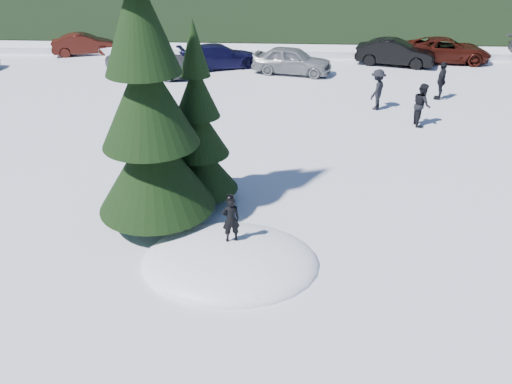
# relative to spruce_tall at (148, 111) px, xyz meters

# --- Properties ---
(ground) EXTENTS (200.00, 200.00, 0.00)m
(ground) POSITION_rel_spruce_tall_xyz_m (2.20, -1.80, -3.32)
(ground) COLOR white
(ground) RESTS_ON ground
(snow_mound) EXTENTS (4.48, 3.52, 0.96)m
(snow_mound) POSITION_rel_spruce_tall_xyz_m (2.20, -1.80, -3.32)
(snow_mound) COLOR white
(snow_mound) RESTS_ON ground
(spruce_tall) EXTENTS (3.20, 3.20, 8.60)m
(spruce_tall) POSITION_rel_spruce_tall_xyz_m (0.00, 0.00, 0.00)
(spruce_tall) COLOR black
(spruce_tall) RESTS_ON ground
(spruce_short) EXTENTS (2.20, 2.20, 5.37)m
(spruce_short) POSITION_rel_spruce_tall_xyz_m (1.00, 1.40, -1.22)
(spruce_short) COLOR black
(spruce_short) RESTS_ON ground
(child_skier) EXTENTS (0.52, 0.42, 1.22)m
(child_skier) POSITION_rel_spruce_tall_xyz_m (2.21, -1.50, -2.23)
(child_skier) COLOR black
(child_skier) RESTS_ON snow_mound
(adult_0) EXTENTS (0.73, 0.91, 1.78)m
(adult_0) POSITION_rel_spruce_tall_xyz_m (9.14, 8.45, -2.43)
(adult_0) COLOR black
(adult_0) RESTS_ON ground
(adult_1) EXTENTS (0.79, 1.14, 1.79)m
(adult_1) POSITION_rel_spruce_tall_xyz_m (10.91, 12.16, -2.42)
(adult_1) COLOR black
(adult_1) RESTS_ON ground
(adult_2) EXTENTS (1.15, 1.36, 1.82)m
(adult_2) POSITION_rel_spruce_tall_xyz_m (7.61, 10.45, -2.41)
(adult_2) COLOR black
(adult_2) RESTS_ON ground
(car_1) EXTENTS (4.27, 2.65, 1.33)m
(car_1) POSITION_rel_spruce_tall_xyz_m (-9.69, 20.43, -2.65)
(car_1) COLOR #340F09
(car_1) RESTS_ON ground
(car_2) EXTENTS (5.75, 4.01, 1.46)m
(car_2) POSITION_rel_spruce_tall_xyz_m (-4.02, 15.83, -2.59)
(car_2) COLOR #53555B
(car_2) RESTS_ON ground
(car_3) EXTENTS (5.12, 3.60, 1.38)m
(car_3) POSITION_rel_spruce_tall_xyz_m (-0.51, 17.49, -2.63)
(car_3) COLOR black
(car_3) RESTS_ON ground
(car_4) EXTENTS (4.75, 2.76, 1.52)m
(car_4) POSITION_rel_spruce_tall_xyz_m (3.78, 16.43, -2.56)
(car_4) COLOR gray
(car_4) RESTS_ON ground
(car_5) EXTENTS (4.85, 2.81, 1.51)m
(car_5) POSITION_rel_spruce_tall_xyz_m (9.96, 18.78, -2.56)
(car_5) COLOR black
(car_5) RESTS_ON ground
(car_6) EXTENTS (5.39, 2.78, 1.45)m
(car_6) POSITION_rel_spruce_tall_xyz_m (13.24, 19.80, -2.59)
(car_6) COLOR #39100A
(car_6) RESTS_ON ground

